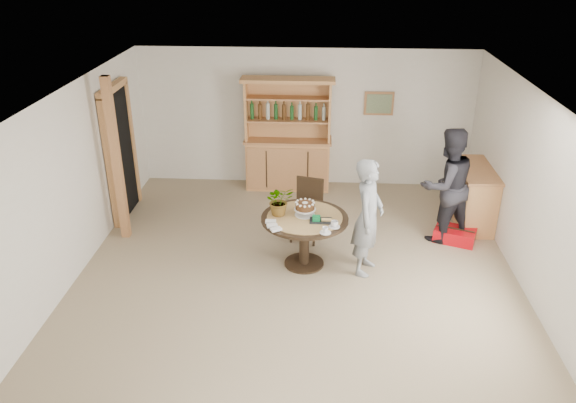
# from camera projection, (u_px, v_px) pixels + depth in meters

# --- Properties ---
(ground) EXTENTS (7.00, 7.00, 0.00)m
(ground) POSITION_uv_depth(u_px,v_px,m) (296.00, 284.00, 7.52)
(ground) COLOR tan
(ground) RESTS_ON ground
(room_shell) EXTENTS (6.04, 7.04, 2.52)m
(room_shell) POSITION_uv_depth(u_px,v_px,m) (297.00, 163.00, 6.79)
(room_shell) COLOR white
(room_shell) RESTS_ON ground
(doorway) EXTENTS (0.13, 1.10, 2.18)m
(doorway) POSITION_uv_depth(u_px,v_px,m) (120.00, 151.00, 9.01)
(doorway) COLOR black
(doorway) RESTS_ON ground
(pine_post) EXTENTS (0.12, 0.12, 2.50)m
(pine_post) POSITION_uv_depth(u_px,v_px,m) (116.00, 161.00, 8.22)
(pine_post) COLOR #B4794B
(pine_post) RESTS_ON ground
(hutch) EXTENTS (1.62, 0.54, 2.04)m
(hutch) POSITION_uv_depth(u_px,v_px,m) (288.00, 152.00, 10.17)
(hutch) COLOR tan
(hutch) RESTS_ON ground
(sideboard) EXTENTS (0.54, 1.26, 0.94)m
(sideboard) POSITION_uv_depth(u_px,v_px,m) (473.00, 195.00, 8.98)
(sideboard) COLOR tan
(sideboard) RESTS_ON ground
(dining_table) EXTENTS (1.20, 1.20, 0.76)m
(dining_table) POSITION_uv_depth(u_px,v_px,m) (305.00, 227.00, 7.73)
(dining_table) COLOR black
(dining_table) RESTS_ON ground
(dining_chair) EXTENTS (0.52, 0.52, 0.95)m
(dining_chair) POSITION_uv_depth(u_px,v_px,m) (308.00, 205.00, 8.51)
(dining_chair) COLOR black
(dining_chair) RESTS_ON ground
(birthday_cake) EXTENTS (0.30, 0.30, 0.20)m
(birthday_cake) POSITION_uv_depth(u_px,v_px,m) (305.00, 207.00, 7.66)
(birthday_cake) COLOR white
(birthday_cake) RESTS_ON dining_table
(flower_vase) EXTENTS (0.47, 0.44, 0.42)m
(flower_vase) POSITION_uv_depth(u_px,v_px,m) (279.00, 200.00, 7.64)
(flower_vase) COLOR #3F7233
(flower_vase) RESTS_ON dining_table
(gift_tray) EXTENTS (0.30, 0.20, 0.08)m
(gift_tray) POSITION_uv_depth(u_px,v_px,m) (320.00, 219.00, 7.53)
(gift_tray) COLOR black
(gift_tray) RESTS_ON dining_table
(coffee_cup_a) EXTENTS (0.15, 0.15, 0.09)m
(coffee_cup_a) POSITION_uv_depth(u_px,v_px,m) (334.00, 224.00, 7.38)
(coffee_cup_a) COLOR silver
(coffee_cup_a) RESTS_ON dining_table
(coffee_cup_b) EXTENTS (0.15, 0.15, 0.08)m
(coffee_cup_b) POSITION_uv_depth(u_px,v_px,m) (325.00, 231.00, 7.23)
(coffee_cup_b) COLOR silver
(coffee_cup_b) RESTS_ON dining_table
(napkins) EXTENTS (0.24, 0.33, 0.03)m
(napkins) POSITION_uv_depth(u_px,v_px,m) (273.00, 225.00, 7.40)
(napkins) COLOR white
(napkins) RESTS_ON dining_table
(teen_boy) EXTENTS (0.56, 0.69, 1.65)m
(teen_boy) POSITION_uv_depth(u_px,v_px,m) (368.00, 217.00, 7.50)
(teen_boy) COLOR gray
(teen_boy) RESTS_ON ground
(adult_person) EXTENTS (1.06, 0.97, 1.77)m
(adult_person) POSITION_uv_depth(u_px,v_px,m) (446.00, 185.00, 8.31)
(adult_person) COLOR black
(adult_person) RESTS_ON ground
(red_suitcase) EXTENTS (0.70, 0.59, 0.21)m
(red_suitcase) POSITION_uv_depth(u_px,v_px,m) (455.00, 235.00, 8.56)
(red_suitcase) COLOR red
(red_suitcase) RESTS_ON ground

